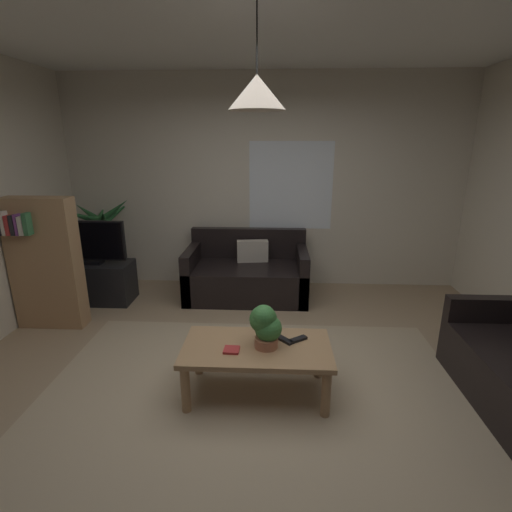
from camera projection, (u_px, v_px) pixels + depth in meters
The scene contains 15 objects.
floor at pixel (254, 391), 3.10m from camera, with size 5.23×4.92×0.02m, color #9E8466.
rug at pixel (253, 406), 2.90m from camera, with size 3.40×2.70×0.01m, color tan.
wall_back at pixel (264, 184), 5.07m from camera, with size 5.35×0.06×2.77m, color beige.
window_pane at pixel (291, 186), 5.03m from camera, with size 1.09×0.01×1.14m, color white.
couch_under_window at pixel (247, 275), 4.91m from camera, with size 1.52×0.85×0.82m.
coffee_table at pixel (257, 353), 2.97m from camera, with size 1.15×0.61×0.42m.
book_on_table_0 at pixel (232, 350), 2.87m from camera, with size 0.12×0.11×0.02m, color #B22D2D.
remote_on_table_0 at pixel (284, 340), 3.01m from camera, with size 0.05×0.16×0.02m, color black.
remote_on_table_1 at pixel (298, 339), 3.02m from camera, with size 0.05×0.16×0.02m, color black.
potted_plant_on_table at pixel (265, 324), 2.89m from camera, with size 0.25×0.23×0.34m.
tv_stand at pixel (96, 282), 4.75m from camera, with size 0.90×0.44×0.50m, color black.
tv at pixel (90, 242), 4.58m from camera, with size 0.85×0.16×0.53m.
potted_palm_corner at pixel (104, 246), 5.11m from camera, with size 0.85×0.77×1.25m.
bookshelf_corner at pixel (45, 262), 3.99m from camera, with size 0.70×0.31×1.40m.
pendant_lamp at pixel (257, 92), 2.42m from camera, with size 0.37×0.37×0.64m.
Camera 1 is at (0.14, -2.64, 1.95)m, focal length 26.78 mm.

